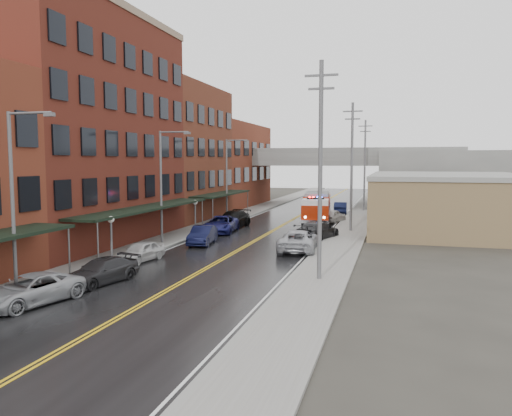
# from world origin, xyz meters

# --- Properties ---
(ground) EXTENTS (220.00, 220.00, 0.00)m
(ground) POSITION_xyz_m (0.00, 0.00, 0.00)
(ground) COLOR #2D2B26
(ground) RESTS_ON ground
(road) EXTENTS (11.00, 160.00, 0.02)m
(road) POSITION_xyz_m (0.00, 30.00, 0.01)
(road) COLOR black
(road) RESTS_ON ground
(sidewalk_left) EXTENTS (3.00, 160.00, 0.15)m
(sidewalk_left) POSITION_xyz_m (-7.30, 30.00, 0.07)
(sidewalk_left) COLOR slate
(sidewalk_left) RESTS_ON ground
(sidewalk_right) EXTENTS (3.00, 160.00, 0.15)m
(sidewalk_right) POSITION_xyz_m (7.30, 30.00, 0.07)
(sidewalk_right) COLOR slate
(sidewalk_right) RESTS_ON ground
(curb_left) EXTENTS (0.30, 160.00, 0.15)m
(curb_left) POSITION_xyz_m (-5.65, 30.00, 0.07)
(curb_left) COLOR gray
(curb_left) RESTS_ON ground
(curb_right) EXTENTS (0.30, 160.00, 0.15)m
(curb_right) POSITION_xyz_m (5.65, 30.00, 0.07)
(curb_right) COLOR gray
(curb_right) RESTS_ON ground
(brick_building_b) EXTENTS (9.00, 20.00, 18.00)m
(brick_building_b) POSITION_xyz_m (-13.30, 23.00, 9.00)
(brick_building_b) COLOR #592417
(brick_building_b) RESTS_ON ground
(brick_building_c) EXTENTS (9.00, 15.00, 15.00)m
(brick_building_c) POSITION_xyz_m (-13.30, 40.50, 7.50)
(brick_building_c) COLOR brown
(brick_building_c) RESTS_ON ground
(brick_building_far) EXTENTS (9.00, 20.00, 12.00)m
(brick_building_far) POSITION_xyz_m (-13.30, 58.00, 6.00)
(brick_building_far) COLOR brown
(brick_building_far) RESTS_ON ground
(tan_building) EXTENTS (14.00, 22.00, 5.00)m
(tan_building) POSITION_xyz_m (16.00, 40.00, 2.50)
(tan_building) COLOR olive
(tan_building) RESTS_ON ground
(right_far_block) EXTENTS (18.00, 30.00, 8.00)m
(right_far_block) POSITION_xyz_m (18.00, 70.00, 4.00)
(right_far_block) COLOR slate
(right_far_block) RESTS_ON ground
(awning_1) EXTENTS (2.60, 18.00, 3.09)m
(awning_1) POSITION_xyz_m (-7.49, 23.00, 2.99)
(awning_1) COLOR black
(awning_1) RESTS_ON ground
(awning_2) EXTENTS (2.60, 13.00, 3.09)m
(awning_2) POSITION_xyz_m (-7.49, 40.50, 2.99)
(awning_2) COLOR black
(awning_2) RESTS_ON ground
(globe_lamp_1) EXTENTS (0.44, 0.44, 3.12)m
(globe_lamp_1) POSITION_xyz_m (-6.40, 16.00, 2.31)
(globe_lamp_1) COLOR #59595B
(globe_lamp_1) RESTS_ON ground
(globe_lamp_2) EXTENTS (0.44, 0.44, 3.12)m
(globe_lamp_2) POSITION_xyz_m (-6.40, 30.00, 2.31)
(globe_lamp_2) COLOR #59595B
(globe_lamp_2) RESTS_ON ground
(street_lamp_0) EXTENTS (2.64, 0.22, 9.00)m
(street_lamp_0) POSITION_xyz_m (-6.55, 8.00, 5.19)
(street_lamp_0) COLOR #59595B
(street_lamp_0) RESTS_ON ground
(street_lamp_1) EXTENTS (2.64, 0.22, 9.00)m
(street_lamp_1) POSITION_xyz_m (-6.55, 24.00, 5.19)
(street_lamp_1) COLOR #59595B
(street_lamp_1) RESTS_ON ground
(street_lamp_2) EXTENTS (2.64, 0.22, 9.00)m
(street_lamp_2) POSITION_xyz_m (-6.55, 40.00, 5.19)
(street_lamp_2) COLOR #59595B
(street_lamp_2) RESTS_ON ground
(utility_pole_0) EXTENTS (1.80, 0.24, 12.00)m
(utility_pole_0) POSITION_xyz_m (7.20, 15.00, 6.31)
(utility_pole_0) COLOR #59595B
(utility_pole_0) RESTS_ON ground
(utility_pole_1) EXTENTS (1.80, 0.24, 12.00)m
(utility_pole_1) POSITION_xyz_m (7.20, 35.00, 6.31)
(utility_pole_1) COLOR #59595B
(utility_pole_1) RESTS_ON ground
(utility_pole_2) EXTENTS (1.80, 0.24, 12.00)m
(utility_pole_2) POSITION_xyz_m (7.20, 55.00, 6.31)
(utility_pole_2) COLOR #59595B
(utility_pole_2) RESTS_ON ground
(overpass) EXTENTS (40.00, 10.00, 7.50)m
(overpass) POSITION_xyz_m (0.00, 62.00, 5.99)
(overpass) COLOR slate
(overpass) RESTS_ON ground
(fire_truck) EXTENTS (4.24, 8.99, 3.19)m
(fire_truck) POSITION_xyz_m (3.00, 41.44, 1.73)
(fire_truck) COLOR maroon
(fire_truck) RESTS_ON ground
(parked_car_left_2) EXTENTS (3.47, 5.44, 1.40)m
(parked_car_left_2) POSITION_xyz_m (-5.00, 6.82, 0.70)
(parked_car_left_2) COLOR #93959A
(parked_car_left_2) RESTS_ON ground
(parked_car_left_3) EXTENTS (2.88, 4.94, 1.35)m
(parked_car_left_3) POSITION_xyz_m (-4.13, 11.30, 0.67)
(parked_car_left_3) COLOR #262629
(parked_car_left_3) RESTS_ON ground
(parked_car_left_4) EXTENTS (2.14, 4.09, 1.33)m
(parked_car_left_4) POSITION_xyz_m (-5.00, 17.25, 0.66)
(parked_car_left_4) COLOR #B6B6B6
(parked_car_left_4) RESTS_ON ground
(parked_car_left_5) EXTENTS (2.20, 4.68, 1.48)m
(parked_car_left_5) POSITION_xyz_m (-3.60, 24.73, 0.74)
(parked_car_left_5) COLOR black
(parked_car_left_5) RESTS_ON ground
(parked_car_left_6) EXTENTS (3.21, 5.85, 1.55)m
(parked_car_left_6) POSITION_xyz_m (-4.38, 31.31, 0.78)
(parked_car_left_6) COLOR #161853
(parked_car_left_6) RESTS_ON ground
(parked_car_left_7) EXTENTS (2.62, 5.86, 1.67)m
(parked_car_left_7) POSITION_xyz_m (-4.40, 34.80, 0.83)
(parked_car_left_7) COLOR black
(parked_car_left_7) RESTS_ON ground
(parked_car_right_0) EXTENTS (3.11, 5.94, 1.60)m
(parked_car_right_0) POSITION_xyz_m (4.36, 23.80, 0.80)
(parked_car_right_0) COLOR #A2A3A9
(parked_car_right_0) RESTS_ON ground
(parked_car_right_1) EXTENTS (3.61, 5.65, 1.52)m
(parked_car_right_1) POSITION_xyz_m (4.85, 29.80, 0.76)
(parked_car_right_1) COLOR black
(parked_car_right_1) RESTS_ON ground
(parked_car_right_2) EXTENTS (2.78, 4.54, 1.45)m
(parked_car_right_2) POSITION_xyz_m (4.69, 41.87, 0.72)
(parked_car_right_2) COLOR silver
(parked_car_right_2) RESTS_ON ground
(parked_car_right_3) EXTENTS (1.94, 4.63, 1.49)m
(parked_car_right_3) POSITION_xyz_m (4.51, 51.46, 0.74)
(parked_car_right_3) COLOR black
(parked_car_right_3) RESTS_ON ground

